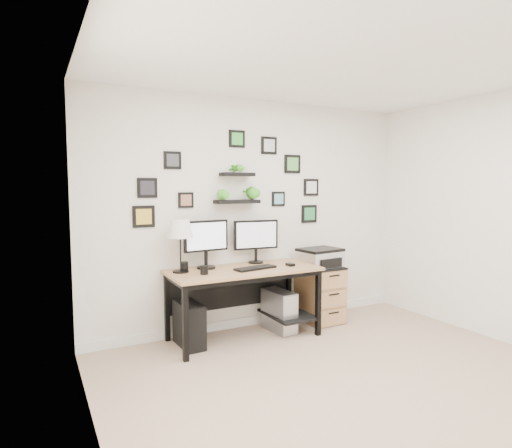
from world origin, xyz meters
TOP-DOWN VIEW (x-y plane):
  - room at (0.00, 1.98)m, footprint 4.00×4.00m
  - desk at (-0.32, 1.67)m, footprint 1.60×0.70m
  - monitor_left at (-0.70, 1.83)m, footprint 0.50×0.21m
  - monitor_right at (-0.08, 1.87)m, footprint 0.53×0.19m
  - keyboard at (-0.26, 1.56)m, footprint 0.48×0.22m
  - mouse at (0.17, 1.54)m, footprint 0.07×0.10m
  - table_lamp at (-1.00, 1.76)m, footprint 0.26×0.26m
  - mug at (-0.83, 1.56)m, footprint 0.08×0.08m
  - pen_cup at (-0.95, 1.80)m, footprint 0.08×0.08m
  - pc_tower_black at (-0.95, 1.68)m, footprint 0.22×0.45m
  - pc_tower_grey at (0.10, 1.65)m, footprint 0.23×0.47m
  - file_cabinet at (0.71, 1.72)m, footprint 0.43×0.53m
  - printer at (0.69, 1.70)m, footprint 0.51×0.43m
  - wall_decor at (-0.26, 1.93)m, footprint 2.28×0.18m

SIDE VIEW (x-z plane):
  - room at x=0.00m, z-range -1.95..2.05m
  - pc_tower_black at x=-0.95m, z-range 0.00..0.45m
  - pc_tower_grey at x=0.10m, z-range 0.00..0.46m
  - file_cabinet at x=0.71m, z-range 0.00..0.67m
  - desk at x=-0.32m, z-range 0.25..1.00m
  - keyboard at x=-0.26m, z-range 0.75..0.77m
  - mouse at x=0.17m, z-range 0.75..0.78m
  - printer at x=0.69m, z-range 0.67..0.89m
  - mug at x=-0.83m, z-range 0.75..0.84m
  - pen_cup at x=-0.95m, z-range 0.75..0.85m
  - monitor_right at x=-0.08m, z-range 0.80..1.29m
  - monitor_left at x=-0.70m, z-range 0.79..1.31m
  - table_lamp at x=-1.00m, z-range 0.91..1.45m
  - wall_decor at x=-0.26m, z-range 1.11..2.18m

